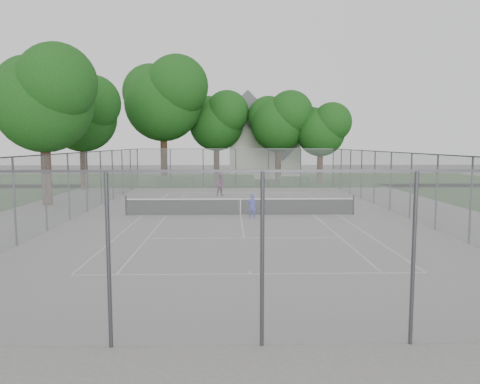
{
  "coord_description": "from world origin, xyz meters",
  "views": [
    {
      "loc": [
        -0.65,
        -25.97,
        4.04
      ],
      "look_at": [
        0.0,
        1.0,
        1.2
      ],
      "focal_mm": 35.0,
      "sensor_mm": 36.0,
      "label": 1
    }
  ],
  "objects_px": {
    "tennis_net": "(240,206)",
    "girl_player": "(252,206)",
    "house": "(263,143)",
    "woman_player": "(221,185)"
  },
  "relations": [
    {
      "from": "girl_player",
      "to": "house",
      "type": "bearing_deg",
      "value": -85.97
    },
    {
      "from": "girl_player",
      "to": "woman_player",
      "type": "distance_m",
      "value": 10.96
    },
    {
      "from": "house",
      "to": "girl_player",
      "type": "distance_m",
      "value": 30.72
    },
    {
      "from": "girl_player",
      "to": "tennis_net",
      "type": "bearing_deg",
      "value": -54.27
    },
    {
      "from": "tennis_net",
      "to": "girl_player",
      "type": "relative_size",
      "value": 9.74
    },
    {
      "from": "girl_player",
      "to": "woman_player",
      "type": "bearing_deg",
      "value": -71.01
    },
    {
      "from": "tennis_net",
      "to": "girl_player",
      "type": "bearing_deg",
      "value": -63.63
    },
    {
      "from": "woman_player",
      "to": "girl_player",
      "type": "bearing_deg",
      "value": -99.54
    },
    {
      "from": "girl_player",
      "to": "woman_player",
      "type": "xyz_separation_m",
      "value": [
        -1.83,
        10.81,
        0.18
      ]
    },
    {
      "from": "girl_player",
      "to": "woman_player",
      "type": "relative_size",
      "value": 0.78
    }
  ]
}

